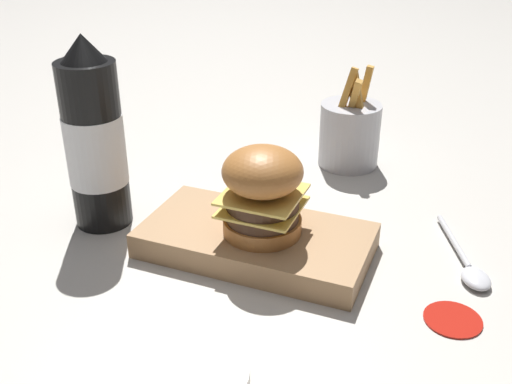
{
  "coord_description": "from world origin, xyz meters",
  "views": [
    {
      "loc": [
        0.22,
        -0.52,
        0.4
      ],
      "look_at": [
        -0.01,
        0.04,
        0.08
      ],
      "focal_mm": 42.0,
      "sensor_mm": 36.0,
      "label": 1
    }
  ],
  "objects_px": {
    "fries_basket": "(350,133)",
    "spoon": "(470,268)",
    "serving_board": "(256,240)",
    "burger": "(266,192)",
    "ketchup_bottle": "(95,142)"
  },
  "relations": [
    {
      "from": "ketchup_bottle",
      "to": "fries_basket",
      "type": "relative_size",
      "value": 1.55
    },
    {
      "from": "spoon",
      "to": "fries_basket",
      "type": "bearing_deg",
      "value": -162.98
    },
    {
      "from": "fries_basket",
      "to": "spoon",
      "type": "xyz_separation_m",
      "value": [
        0.21,
        -0.24,
        -0.05
      ]
    },
    {
      "from": "serving_board",
      "to": "fries_basket",
      "type": "xyz_separation_m",
      "value": [
        0.04,
        0.29,
        0.04
      ]
    },
    {
      "from": "spoon",
      "to": "serving_board",
      "type": "bearing_deg",
      "value": -101.7
    },
    {
      "from": "ketchup_bottle",
      "to": "spoon",
      "type": "bearing_deg",
      "value": 6.99
    },
    {
      "from": "serving_board",
      "to": "burger",
      "type": "bearing_deg",
      "value": -10.51
    },
    {
      "from": "fries_basket",
      "to": "serving_board",
      "type": "bearing_deg",
      "value": -97.59
    },
    {
      "from": "fries_basket",
      "to": "spoon",
      "type": "distance_m",
      "value": 0.32
    },
    {
      "from": "serving_board",
      "to": "spoon",
      "type": "distance_m",
      "value": 0.25
    },
    {
      "from": "fries_basket",
      "to": "burger",
      "type": "bearing_deg",
      "value": -94.85
    },
    {
      "from": "burger",
      "to": "ketchup_bottle",
      "type": "distance_m",
      "value": 0.23
    },
    {
      "from": "serving_board",
      "to": "burger",
      "type": "relative_size",
      "value": 2.54
    },
    {
      "from": "serving_board",
      "to": "fries_basket",
      "type": "distance_m",
      "value": 0.3
    },
    {
      "from": "burger",
      "to": "serving_board",
      "type": "bearing_deg",
      "value": 169.49
    }
  ]
}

